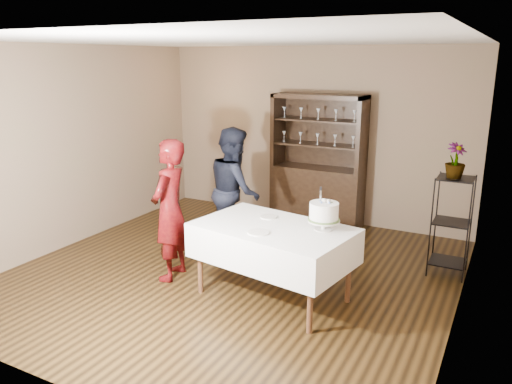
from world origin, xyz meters
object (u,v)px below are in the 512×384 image
at_px(china_hutch, 317,182).
at_px(plant_etagere, 451,222).
at_px(cake_table, 273,243).
at_px(potted_plant, 455,161).
at_px(woman, 170,210).
at_px(cake, 324,213).
at_px(man, 235,190).

distance_m(china_hutch, plant_etagere, 2.33).
height_order(plant_etagere, cake_table, plant_etagere).
xyz_separation_m(china_hutch, potted_plant, (2.06, -1.08, 0.72)).
bearing_deg(potted_plant, plant_etagere, 50.71).
distance_m(plant_etagere, cake_table, 2.21).
height_order(woman, potted_plant, woman).
bearing_deg(china_hutch, potted_plant, -27.76).
bearing_deg(cake, potted_plant, 52.30).
bearing_deg(cake_table, china_hutch, 100.73).
distance_m(cake_table, potted_plant, 2.30).
distance_m(cake_table, man, 1.49).
bearing_deg(woman, man, 159.35).
height_order(china_hutch, potted_plant, china_hutch).
xyz_separation_m(woman, potted_plant, (2.84, 1.59, 0.56)).
bearing_deg(china_hutch, plant_etagere, -26.83).
relative_size(woman, potted_plant, 4.11).
bearing_deg(cake_table, woman, -176.40).
xyz_separation_m(china_hutch, man, (-0.57, -1.56, 0.17)).
xyz_separation_m(cake_table, woman, (-1.28, -0.08, 0.20)).
xyz_separation_m(man, cake, (1.57, -0.89, 0.16)).
bearing_deg(potted_plant, woman, -150.86).
bearing_deg(china_hutch, cake, -67.90).
distance_m(man, cake, 1.81).
relative_size(cake_table, potted_plant, 4.39).
bearing_deg(cake_table, potted_plant, 43.89).
bearing_deg(man, woman, 132.76).
xyz_separation_m(plant_etagere, cake, (-1.08, -1.40, 0.34)).
relative_size(china_hutch, potted_plant, 4.98).
relative_size(cake_table, cake, 3.86).
distance_m(plant_etagere, woman, 3.30).
xyz_separation_m(china_hutch, plant_etagere, (2.08, -1.05, -0.01)).
bearing_deg(woman, china_hutch, 154.08).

